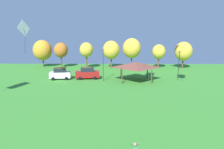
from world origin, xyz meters
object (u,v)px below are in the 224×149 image
(treeline_tree_0, at_px, (42,50))
(treeline_tree_5, at_px, (159,52))
(treeline_tree_6, at_px, (183,51))
(kite_flying_1, at_px, (24,29))
(treeline_tree_1, at_px, (61,50))
(treeline_tree_2, at_px, (86,50))
(treeline_tree_3, at_px, (111,50))
(parked_car_second_from_left, at_px, (87,73))
(light_post_0, at_px, (103,63))
(parked_car_leftmost, at_px, (60,74))
(treeline_tree_4, at_px, (132,48))
(park_pavilion, at_px, (136,65))
(light_post_1, at_px, (179,64))

(treeline_tree_0, bearing_deg, treeline_tree_5, -3.21)
(treeline_tree_0, xyz_separation_m, treeline_tree_6, (36.95, -2.20, -0.06))
(kite_flying_1, height_order, treeline_tree_6, kite_flying_1)
(treeline_tree_1, height_order, treeline_tree_2, treeline_tree_2)
(treeline_tree_3, bearing_deg, parked_car_second_from_left, -109.49)
(light_post_0, height_order, treeline_tree_1, treeline_tree_1)
(kite_flying_1, xyz_separation_m, treeline_tree_2, (8.89, 15.05, -4.86))
(parked_car_leftmost, distance_m, treeline_tree_4, 21.57)
(parked_car_second_from_left, distance_m, treeline_tree_3, 13.99)
(kite_flying_1, xyz_separation_m, park_pavilion, (20.08, 1.37, -6.57))
(parked_car_second_from_left, xyz_separation_m, treeline_tree_6, (22.97, 12.42, 3.25))
(light_post_0, xyz_separation_m, treeline_tree_2, (-5.06, 13.94, 1.35))
(light_post_1, relative_size, treeline_tree_5, 0.91)
(treeline_tree_3, bearing_deg, light_post_0, -94.98)
(treeline_tree_5, bearing_deg, treeline_tree_1, 178.94)
(park_pavilion, relative_size, treeline_tree_6, 1.00)
(treeline_tree_0, height_order, treeline_tree_3, treeline_tree_0)
(kite_flying_1, distance_m, treeline_tree_3, 22.38)
(treeline_tree_0, xyz_separation_m, treeline_tree_3, (18.49, -1.87, 0.23))
(kite_flying_1, xyz_separation_m, treeline_tree_3, (15.22, 15.65, -4.94))
(treeline_tree_3, height_order, treeline_tree_5, treeline_tree_3)
(treeline_tree_0, relative_size, treeline_tree_3, 1.01)
(treeline_tree_1, distance_m, treeline_tree_5, 25.48)
(treeline_tree_1, xyz_separation_m, treeline_tree_6, (31.63, -0.94, -0.18))
(kite_flying_1, height_order, light_post_1, kite_flying_1)
(kite_flying_1, xyz_separation_m, treeline_tree_0, (-3.27, 17.52, -5.17))
(treeline_tree_0, xyz_separation_m, treeline_tree_5, (30.79, -1.73, -0.21))
(parked_car_second_from_left, distance_m, treeline_tree_6, 26.32)
(park_pavilion, distance_m, treeline_tree_3, 15.18)
(kite_flying_1, distance_m, light_post_0, 15.31)
(light_post_1, distance_m, treeline_tree_5, 13.72)
(light_post_1, relative_size, treeline_tree_3, 0.79)
(park_pavilion, xyz_separation_m, treeline_tree_3, (-4.86, 14.28, 1.62))
(light_post_0, height_order, treeline_tree_2, treeline_tree_2)
(kite_flying_1, relative_size, treeline_tree_0, 0.82)
(kite_flying_1, relative_size, treeline_tree_6, 0.86)
(parked_car_second_from_left, relative_size, light_post_0, 0.80)
(park_pavilion, bearing_deg, treeline_tree_2, 129.26)
(kite_flying_1, distance_m, treeline_tree_6, 37.37)
(kite_flying_1, height_order, parked_car_second_from_left, kite_flying_1)
(treeline_tree_0, bearing_deg, park_pavilion, -34.67)
(treeline_tree_2, height_order, treeline_tree_6, treeline_tree_6)
(treeline_tree_5, bearing_deg, treeline_tree_0, 176.79)
(light_post_0, bearing_deg, kite_flying_1, -175.45)
(parked_car_leftmost, height_order, treeline_tree_4, treeline_tree_4)
(treeline_tree_0, relative_size, treeline_tree_1, 1.09)
(parked_car_leftmost, bearing_deg, light_post_1, -7.86)
(park_pavilion, relative_size, light_post_1, 1.23)
(treeline_tree_0, xyz_separation_m, treeline_tree_1, (5.32, -1.26, 0.12))
(treeline_tree_2, distance_m, treeline_tree_4, 11.93)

